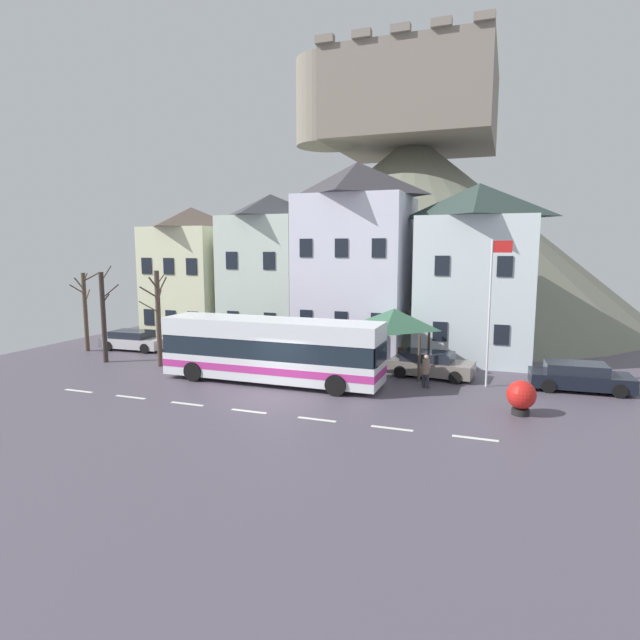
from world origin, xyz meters
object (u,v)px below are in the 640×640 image
object	(u,v)px
parked_car_02	(134,340)
bare_tree_01	(104,316)
townhouse_03	(476,272)
hilltop_castle	(411,220)
bus_shelter	(394,319)
townhouse_02	(357,258)
pedestrian_00	(426,369)
flagpole	(491,303)
harbour_buoy	(521,396)
townhouse_00	(193,274)
parked_car_00	(579,377)
transit_bus	(271,351)
parked_car_03	(212,347)
pedestrian_01	(355,363)
bare_tree_00	(85,309)
parked_car_01	(430,365)
townhouse_01	(271,271)
bare_tree_02	(158,316)
public_bench	(388,354)

from	to	relation	value
parked_car_02	bare_tree_01	xyz separation A→B (m)	(0.96, -3.65, 2.12)
townhouse_03	hilltop_castle	size ratio (longest dim) A/B	0.25
hilltop_castle	bus_shelter	world-z (taller)	hilltop_castle
townhouse_02	parked_car_02	xyz separation A→B (m)	(-13.77, -5.09, -5.41)
hilltop_castle	pedestrian_00	world-z (taller)	hilltop_castle
flagpole	harbour_buoy	xyz separation A→B (m)	(1.42, -4.01, -3.33)
townhouse_00	townhouse_03	bearing A→B (deg)	1.83
pedestrian_00	flagpole	world-z (taller)	flagpole
townhouse_02	flagpole	distance (m)	11.15
parked_car_00	townhouse_03	bearing A→B (deg)	127.10
transit_bus	parked_car_03	distance (m)	7.43
pedestrian_01	bare_tree_00	distance (m)	18.75
hilltop_castle	parked_car_01	xyz separation A→B (m)	(5.43, -23.88, -8.67)
townhouse_02	transit_bus	distance (m)	10.68
hilltop_castle	pedestrian_01	xyz separation A→B (m)	(1.96, -25.95, -8.39)
transit_bus	parked_car_00	world-z (taller)	transit_bus
hilltop_castle	parked_car_03	bearing A→B (deg)	-108.66
transit_bus	pedestrian_01	bearing A→B (deg)	24.55
pedestrian_01	bare_tree_01	bearing A→B (deg)	-176.59
transit_bus	pedestrian_01	distance (m)	4.29
hilltop_castle	transit_bus	xyz separation A→B (m)	(-1.90, -27.70, -7.71)
hilltop_castle	pedestrian_00	xyz separation A→B (m)	(5.54, -26.14, -8.41)
pedestrian_00	parked_car_02	bearing A→B (deg)	171.48
townhouse_02	pedestrian_00	xyz separation A→B (m)	(5.81, -8.02, -5.12)
townhouse_02	townhouse_03	bearing A→B (deg)	1.75
pedestrian_00	flagpole	xyz separation A→B (m)	(2.82, 1.23, 3.20)
bus_shelter	townhouse_00	bearing A→B (deg)	162.35
townhouse_03	hilltop_castle	distance (m)	19.71
townhouse_00	townhouse_02	xyz separation A→B (m)	(12.15, 0.40, 1.27)
parked_car_03	harbour_buoy	size ratio (longest dim) A/B	2.96
bus_shelter	parked_car_00	xyz separation A→B (m)	(9.02, -0.53, -2.27)
townhouse_01	bus_shelter	bearing A→B (deg)	-28.48
parked_car_03	bare_tree_00	xyz separation A→B (m)	(-8.73, -1.12, 2.08)
townhouse_03	bare_tree_00	distance (m)	24.91
bare_tree_02	parked_car_02	bearing A→B (deg)	143.37
hilltop_castle	parked_car_00	size ratio (longest dim) A/B	9.29
townhouse_01	harbour_buoy	distance (m)	19.76
townhouse_01	transit_bus	xyz separation A→B (m)	(4.40, -9.41, -3.53)
townhouse_02	townhouse_03	distance (m)	7.53
parked_car_03	harbour_buoy	bearing A→B (deg)	-12.79
bus_shelter	bare_tree_00	size ratio (longest dim) A/B	0.70
pedestrian_01	parked_car_03	bearing A→B (deg)	165.84
townhouse_01	parked_car_03	distance (m)	7.04
townhouse_03	parked_car_03	bearing A→B (deg)	-159.79
townhouse_03	harbour_buoy	xyz separation A→B (m)	(2.56, -11.04, -4.46)
parked_car_03	public_bench	world-z (taller)	parked_car_03
townhouse_00	harbour_buoy	world-z (taller)	townhouse_00
pedestrian_00	bare_tree_00	size ratio (longest dim) A/B	0.32
transit_bus	parked_car_01	size ratio (longest dim) A/B	2.54
transit_bus	pedestrian_00	size ratio (longest dim) A/B	6.93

